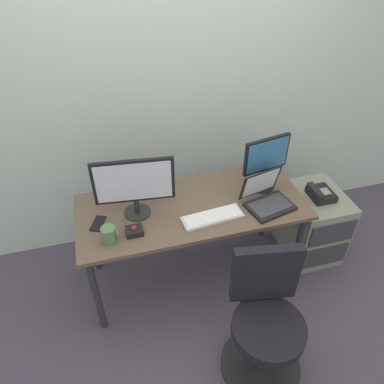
{
  "coord_description": "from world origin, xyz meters",
  "views": [
    {
      "loc": [
        -0.52,
        -1.87,
        2.42
      ],
      "look_at": [
        0.0,
        0.0,
        0.87
      ],
      "focal_mm": 34.47,
      "sensor_mm": 36.0,
      "label": 1
    }
  ],
  "objects_px": {
    "cell_phone": "(98,223)",
    "banana": "(161,184)",
    "monitor_main": "(134,184)",
    "keyboard": "(212,217)",
    "monitor_side": "(266,160)",
    "trackball_mouse": "(134,231)",
    "coffee_mug": "(109,234)",
    "office_chair": "(265,323)",
    "file_cabinet": "(312,223)",
    "laptop": "(267,198)",
    "desk_phone": "(320,194)"
  },
  "relations": [
    {
      "from": "trackball_mouse",
      "to": "cell_phone",
      "type": "height_order",
      "value": "trackball_mouse"
    },
    {
      "from": "office_chair",
      "to": "monitor_main",
      "type": "distance_m",
      "value": 1.18
    },
    {
      "from": "file_cabinet",
      "to": "trackball_mouse",
      "type": "relative_size",
      "value": 5.41
    },
    {
      "from": "office_chair",
      "to": "keyboard",
      "type": "xyz_separation_m",
      "value": [
        -0.15,
        0.63,
        0.35
      ]
    },
    {
      "from": "file_cabinet",
      "to": "monitor_side",
      "type": "bearing_deg",
      "value": 173.59
    },
    {
      "from": "office_chair",
      "to": "monitor_main",
      "type": "xyz_separation_m",
      "value": [
        -0.62,
        0.82,
        0.58
      ]
    },
    {
      "from": "banana",
      "to": "office_chair",
      "type": "bearing_deg",
      "value": -69.28
    },
    {
      "from": "cell_phone",
      "to": "banana",
      "type": "relative_size",
      "value": 0.75
    },
    {
      "from": "file_cabinet",
      "to": "desk_phone",
      "type": "distance_m",
      "value": 0.33
    },
    {
      "from": "monitor_side",
      "to": "cell_phone",
      "type": "distance_m",
      "value": 1.23
    },
    {
      "from": "file_cabinet",
      "to": "monitor_main",
      "type": "relative_size",
      "value": 1.14
    },
    {
      "from": "office_chair",
      "to": "cell_phone",
      "type": "bearing_deg",
      "value": 138.67
    },
    {
      "from": "monitor_main",
      "to": "keyboard",
      "type": "distance_m",
      "value": 0.56
    },
    {
      "from": "monitor_main",
      "to": "keyboard",
      "type": "relative_size",
      "value": 1.24
    },
    {
      "from": "monitor_main",
      "to": "laptop",
      "type": "bearing_deg",
      "value": -8.99
    },
    {
      "from": "coffee_mug",
      "to": "banana",
      "type": "bearing_deg",
      "value": 48.17
    },
    {
      "from": "desk_phone",
      "to": "monitor_main",
      "type": "height_order",
      "value": "monitor_main"
    },
    {
      "from": "coffee_mug",
      "to": "cell_phone",
      "type": "relative_size",
      "value": 0.77
    },
    {
      "from": "monitor_side",
      "to": "cell_phone",
      "type": "bearing_deg",
      "value": -175.99
    },
    {
      "from": "laptop",
      "to": "banana",
      "type": "bearing_deg",
      "value": 149.43
    },
    {
      "from": "office_chair",
      "to": "cell_phone",
      "type": "distance_m",
      "value": 1.23
    },
    {
      "from": "keyboard",
      "to": "trackball_mouse",
      "type": "bearing_deg",
      "value": 179.89
    },
    {
      "from": "cell_phone",
      "to": "trackball_mouse",
      "type": "bearing_deg",
      "value": -11.06
    },
    {
      "from": "monitor_main",
      "to": "monitor_side",
      "type": "relative_size",
      "value": 1.27
    },
    {
      "from": "coffee_mug",
      "to": "banana",
      "type": "distance_m",
      "value": 0.63
    },
    {
      "from": "office_chair",
      "to": "monitor_side",
      "type": "xyz_separation_m",
      "value": [
        0.32,
        0.86,
        0.57
      ]
    },
    {
      "from": "coffee_mug",
      "to": "banana",
      "type": "height_order",
      "value": "coffee_mug"
    },
    {
      "from": "keyboard",
      "to": "file_cabinet",
      "type": "bearing_deg",
      "value": 10.83
    },
    {
      "from": "trackball_mouse",
      "to": "banana",
      "type": "relative_size",
      "value": 0.58
    },
    {
      "from": "monitor_main",
      "to": "monitor_side",
      "type": "bearing_deg",
      "value": 2.88
    },
    {
      "from": "file_cabinet",
      "to": "laptop",
      "type": "height_order",
      "value": "laptop"
    },
    {
      "from": "keyboard",
      "to": "banana",
      "type": "height_order",
      "value": "banana"
    },
    {
      "from": "cell_phone",
      "to": "keyboard",
      "type": "bearing_deg",
      "value": 11.79
    },
    {
      "from": "trackball_mouse",
      "to": "coffee_mug",
      "type": "bearing_deg",
      "value": -171.4
    },
    {
      "from": "keyboard",
      "to": "monitor_main",
      "type": "bearing_deg",
      "value": 158.32
    },
    {
      "from": "banana",
      "to": "laptop",
      "type": "bearing_deg",
      "value": -30.57
    },
    {
      "from": "monitor_main",
      "to": "laptop",
      "type": "relative_size",
      "value": 1.43
    },
    {
      "from": "laptop",
      "to": "cell_phone",
      "type": "distance_m",
      "value": 1.15
    },
    {
      "from": "keyboard",
      "to": "coffee_mug",
      "type": "distance_m",
      "value": 0.68
    },
    {
      "from": "cell_phone",
      "to": "banana",
      "type": "bearing_deg",
      "value": 54.65
    },
    {
      "from": "file_cabinet",
      "to": "coffee_mug",
      "type": "distance_m",
      "value": 1.71
    },
    {
      "from": "coffee_mug",
      "to": "trackball_mouse",
      "type": "bearing_deg",
      "value": 8.6
    },
    {
      "from": "laptop",
      "to": "banana",
      "type": "distance_m",
      "value": 0.78
    },
    {
      "from": "file_cabinet",
      "to": "keyboard",
      "type": "xyz_separation_m",
      "value": [
        -0.94,
        -0.18,
        0.46
      ]
    },
    {
      "from": "office_chair",
      "to": "keyboard",
      "type": "height_order",
      "value": "office_chair"
    },
    {
      "from": "file_cabinet",
      "to": "banana",
      "type": "bearing_deg",
      "value": 167.72
    },
    {
      "from": "file_cabinet",
      "to": "monitor_side",
      "type": "height_order",
      "value": "monitor_side"
    },
    {
      "from": "trackball_mouse",
      "to": "cell_phone",
      "type": "relative_size",
      "value": 0.77
    },
    {
      "from": "file_cabinet",
      "to": "desk_phone",
      "type": "xyz_separation_m",
      "value": [
        -0.01,
        -0.02,
        0.33
      ]
    },
    {
      "from": "monitor_side",
      "to": "banana",
      "type": "xyz_separation_m",
      "value": [
        -0.72,
        0.21,
        -0.22
      ]
    }
  ]
}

